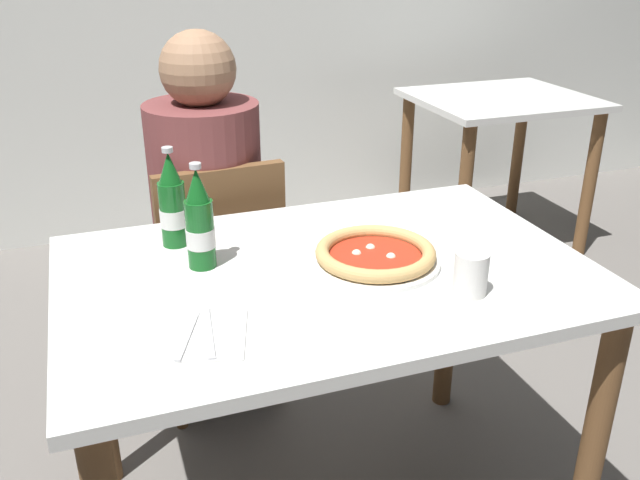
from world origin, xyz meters
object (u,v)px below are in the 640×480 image
diner_seated (210,235)px  pizza_margherita_near (375,255)px  chair_behind_table (216,270)px  napkin_with_cutlery (198,335)px  beer_bottle_center (172,205)px  paper_cup (471,273)px  dining_table_background (499,129)px  beer_bottle_left (200,224)px  dining_table_main (327,312)px

diner_seated → pizza_margherita_near: 0.75m
chair_behind_table → napkin_with_cutlery: chair_behind_table is taller
diner_seated → pizza_margherita_near: size_ratio=4.02×
beer_bottle_center → paper_cup: (0.55, -0.46, -0.06)m
chair_behind_table → dining_table_background: bearing=-155.7°
beer_bottle_left → napkin_with_cutlery: bearing=-102.2°
beer_bottle_left → diner_seated: bearing=78.4°
dining_table_main → chair_behind_table: (-0.15, 0.61, -0.15)m
pizza_margherita_near → dining_table_background: bearing=48.3°
chair_behind_table → pizza_margherita_near: size_ratio=2.82×
dining_table_main → chair_behind_table: bearing=103.6°
napkin_with_cutlery → pizza_margherita_near: bearing=21.7°
paper_cup → pizza_margherita_near: bearing=123.1°
beer_bottle_center → paper_cup: bearing=-40.2°
diner_seated → pizza_margherita_near: (0.27, -0.67, 0.19)m
diner_seated → chair_behind_table: bearing=-84.7°
pizza_margherita_near → beer_bottle_left: size_ratio=1.22×
dining_table_main → napkin_with_cutlery: napkin_with_cutlery is taller
pizza_margherita_near → beer_bottle_center: size_ratio=1.22×
diner_seated → paper_cup: diner_seated is taller
chair_behind_table → beer_bottle_left: bearing=73.0°
pizza_margherita_near → paper_cup: bearing=-56.9°
chair_behind_table → dining_table_background: 1.77m
chair_behind_table → diner_seated: (-0.00, 0.05, 0.10)m
diner_seated → beer_bottle_center: 0.51m
dining_table_main → pizza_margherita_near: bearing=-6.4°
dining_table_background → beer_bottle_center: bearing=-145.3°
dining_table_main → diner_seated: diner_seated is taller
dining_table_background → beer_bottle_center: size_ratio=3.24×
chair_behind_table → beer_bottle_center: 0.54m
diner_seated → beer_bottle_center: diner_seated is taller
diner_seated → paper_cup: 0.98m
chair_behind_table → pizza_margherita_near: 0.73m
dining_table_main → beer_bottle_left: bearing=157.8°
dining_table_main → dining_table_background: size_ratio=1.50×
napkin_with_cutlery → paper_cup: (0.57, -0.02, 0.04)m
napkin_with_cutlery → paper_cup: size_ratio=2.34×
dining_table_background → napkin_with_cutlery: (-1.74, -1.63, 0.16)m
beer_bottle_left → beer_bottle_center: 0.15m
beer_bottle_center → napkin_with_cutlery: 0.45m
diner_seated → pizza_margherita_near: diner_seated is taller
chair_behind_table → diner_seated: bearing=-88.5°
dining_table_main → beer_bottle_left: beer_bottle_left is taller
chair_behind_table → paper_cup: size_ratio=8.95×
chair_behind_table → beer_bottle_left: size_ratio=3.44×
diner_seated → napkin_with_cutlery: diner_seated is taller
diner_seated → napkin_with_cutlery: (-0.18, -0.85, 0.17)m
beer_bottle_left → napkin_with_cutlery: beer_bottle_left is taller
chair_behind_table → pizza_margherita_near: (0.26, -0.62, 0.29)m
beer_bottle_center → dining_table_main: bearing=-39.4°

